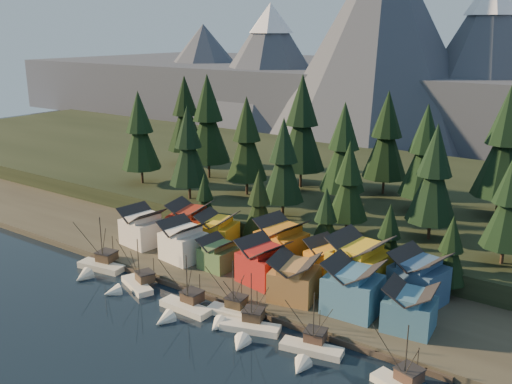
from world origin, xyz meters
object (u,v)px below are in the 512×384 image
Objects in this scene: house_front_0 at (143,225)px; house_back_1 at (217,231)px; boat_1 at (131,279)px; boat_5 at (309,344)px; boat_6 at (398,380)px; boat_2 at (181,302)px; boat_4 at (248,323)px; boat_3 at (229,307)px; house_front_1 at (183,239)px; boat_0 at (97,260)px; house_back_0 at (190,221)px.

house_front_0 is 1.04× the size of house_back_1.
boat_1 reaches higher than boat_5.
boat_6 is 57.75m from house_back_1.
house_front_0 is (-27.77, 17.64, 3.82)m from boat_2.
boat_4 is 26.75m from boat_6.
boat_3 is 1.01× the size of boat_6.
boat_2 is at bearing 166.09° from boat_4.
house_front_1 is (13.71, -1.32, -0.00)m from house_front_0.
boat_2 is at bearing -15.92° from boat_0.
boat_0 is 1.38× the size of house_front_1.
boat_0 reaches higher than house_front_1.
boat_3 reaches higher than boat_4.
house_front_0 is 1.03× the size of house_front_1.
boat_4 reaches higher than house_front_1.
boat_1 is 28.74m from boat_4.
boat_1 is at bearing -90.63° from house_back_0.
boat_4 reaches higher than boat_5.
boat_2 is at bearing -76.54° from house_back_1.
boat_5 is at bearing 3.88° from boat_2.
boat_3 reaches higher than boat_6.
boat_2 is (26.92, -3.40, -0.28)m from boat_0.
boat_1 is 1.01× the size of boat_5.
boat_5 is (40.49, -0.38, -0.13)m from boat_1.
boat_3 reaches higher than boat_1.
house_front_0 and house_front_1 have the same top height.
house_back_1 reaches higher than house_front_1.
boat_2 is 1.13× the size of house_back_0.
boat_2 is 27.15m from house_back_1.
boat_1 is 1.24× the size of house_back_1.
boat_0 reaches higher than boat_5.
boat_6 is at bearing -7.08° from house_front_0.
boat_5 is 0.99× the size of boat_6.
house_back_0 is at bearing 129.39° from boat_2.
house_front_0 is (-13.26, 16.01, 3.84)m from boat_1.
house_back_1 is (16.57, 6.79, 0.07)m from house_front_0.
house_back_1 is (8.65, -0.74, -0.41)m from house_back_0.
boat_3 is at bearing -8.69° from boat_0.
house_back_0 reaches higher than house_front_1.
boat_3 is at bearing -14.15° from house_front_0.
boat_0 is 1.39× the size of house_back_1.
boat_3 is 1.11× the size of house_back_0.
boat_0 is 1.13× the size of boat_5.
boat_1 is at bearing 174.74° from boat_2.
boat_3 is 1.25× the size of house_back_1.
boat_6 reaches higher than house_front_1.
boat_1 reaches higher than house_front_0.
boat_5 is (25.99, 1.25, -0.15)m from boat_2.
boat_5 is 42.97m from house_front_1.
boat_1 is 0.99× the size of boat_3.
boat_6 reaches higher than boat_5.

